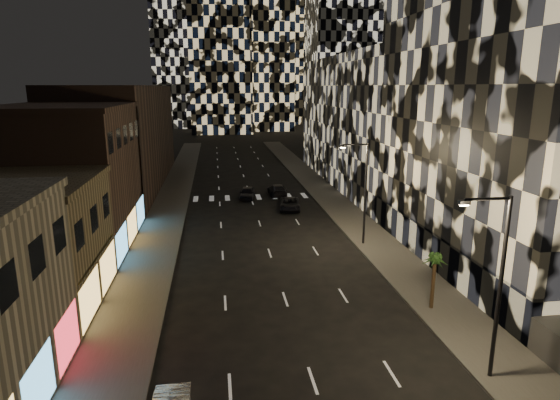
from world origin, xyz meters
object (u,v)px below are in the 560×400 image
object	(u,v)px
streetlight_far	(363,187)
car_dark_rightlane	(290,204)
streetlight_near	(497,276)
car_dark_midlane	(247,193)
palm_tree	(435,263)
car_dark_oncoming	(277,190)

from	to	relation	value
streetlight_far	car_dark_rightlane	xyz separation A→B (m)	(-4.35, 13.08, -4.67)
streetlight_far	car_dark_rightlane	world-z (taller)	streetlight_far
streetlight_near	car_dark_midlane	xyz separation A→B (m)	(-8.85, 39.26, -4.61)
streetlight_near	car_dark_midlane	world-z (taller)	streetlight_near
streetlight_near	car_dark_rightlane	xyz separation A→B (m)	(-4.35, 33.08, -4.67)
car_dark_rightlane	palm_tree	size ratio (longest dim) A/B	1.34
streetlight_far	car_dark_midlane	size ratio (longest dim) A/B	2.07
car_dark_midlane	palm_tree	xyz separation A→B (m)	(9.50, -32.04, 2.43)
streetlight_near	car_dark_oncoming	distance (m)	40.99
streetlight_near	palm_tree	size ratio (longest dim) A/B	2.46
palm_tree	car_dark_rightlane	bearing A→B (deg)	100.94
car_dark_midlane	car_dark_rightlane	size ratio (longest dim) A/B	0.89
car_dark_midlane	car_dark_rightlane	bearing A→B (deg)	-46.16
streetlight_far	car_dark_midlane	bearing A→B (deg)	114.69
car_dark_oncoming	palm_tree	world-z (taller)	palm_tree
streetlight_far	palm_tree	size ratio (longest dim) A/B	2.46
car_dark_rightlane	car_dark_oncoming	bearing A→B (deg)	101.60
streetlight_far	palm_tree	distance (m)	12.98
streetlight_near	car_dark_midlane	distance (m)	40.51
streetlight_far	streetlight_near	bearing A→B (deg)	-90.00
car_dark_oncoming	car_dark_rightlane	world-z (taller)	car_dark_oncoming
car_dark_rightlane	streetlight_near	bearing A→B (deg)	-74.79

